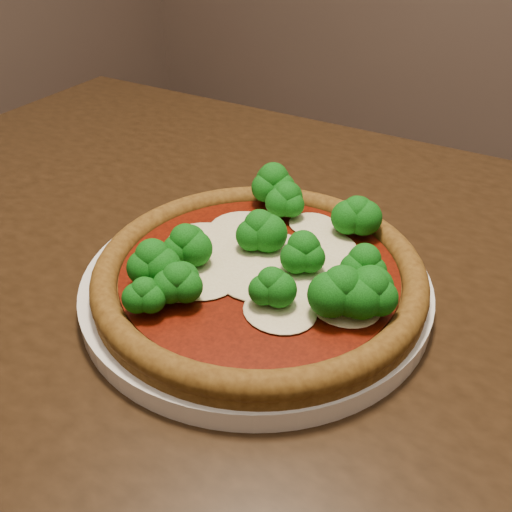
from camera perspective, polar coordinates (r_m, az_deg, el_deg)
The scene contains 3 objects.
dining_table at distance 0.62m, azimuth 0.69°, elevation -9.29°, with size 1.12×0.79×0.75m.
plate at distance 0.50m, azimuth 0.00°, elevation -2.93°, with size 0.30×0.30×0.02m, color white.
pizza at distance 0.48m, azimuth 0.79°, elevation -0.93°, with size 0.28×0.28×0.06m.
Camera 1 is at (0.16, -0.29, 1.06)m, focal length 40.00 mm.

